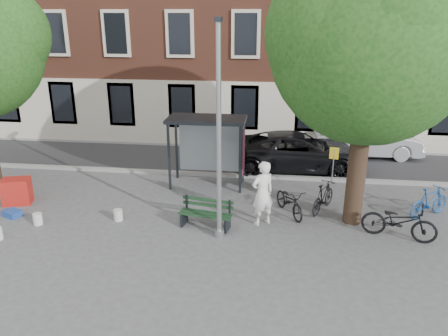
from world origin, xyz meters
name	(u,v)px	position (x,y,z in m)	size (l,w,h in m)	color
ground	(219,237)	(0.00, 0.00, 0.00)	(90.00, 90.00, 0.00)	#4C4C4F
road	(240,161)	(0.00, 7.00, 0.01)	(40.00, 4.00, 0.01)	#28282B
curb_near	(236,175)	(0.00, 5.00, 0.06)	(40.00, 0.25, 0.12)	gray
curb_far	(244,147)	(0.00, 9.00, 0.06)	(40.00, 0.25, 0.12)	gray
lamppost	(219,146)	(0.00, 0.00, 2.78)	(0.28, 0.35, 6.11)	#9EA0A3
tree_right	(373,36)	(4.01, 1.38, 5.62)	(5.76, 5.60, 8.20)	black
bus_shelter	(218,136)	(-0.61, 4.11, 1.92)	(2.85, 1.45, 2.62)	#1E2328
painter	(263,193)	(1.20, 1.00, 1.02)	(0.75, 0.49, 2.05)	white
bench	(206,215)	(-0.49, 0.61, 0.39)	(1.69, 0.80, 0.84)	#1E2328
bike_a	(399,221)	(5.15, 0.56, 0.55)	(0.73, 2.08, 1.09)	black
bike_b	(430,202)	(6.50, 2.21, 0.50)	(0.47, 1.67, 1.00)	#19498D
bike_c	(290,201)	(2.05, 1.78, 0.46)	(0.62, 1.77, 0.93)	black
bike_d	(323,197)	(3.15, 2.18, 0.50)	(0.47, 1.66, 1.00)	black
car_dark	(297,151)	(2.42, 6.29, 0.77)	(2.55, 5.53, 1.54)	black
car_silver	(367,140)	(5.61, 8.40, 0.78)	(1.65, 4.73, 1.56)	#ADB0B5
red_stand	(17,191)	(-7.19, 1.49, 0.45)	(0.90, 0.60, 0.90)	#AA1D16
blue_crate	(12,213)	(-6.81, 0.52, 0.10)	(0.55, 0.40, 0.20)	navy
bucket_b	(118,215)	(-3.31, 0.67, 0.18)	(0.28, 0.28, 0.36)	silver
bucket_c	(38,219)	(-5.69, 0.09, 0.18)	(0.28, 0.28, 0.36)	silver
notice_sign	(333,162)	(3.55, 3.46, 1.30)	(0.31, 0.10, 1.82)	#9EA0A3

